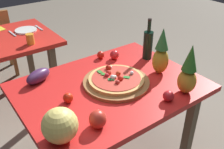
# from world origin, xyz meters

# --- Properties ---
(display_table) EXTENTS (1.23, 0.92, 0.73)m
(display_table) POSITION_xyz_m (0.00, 0.00, 0.64)
(display_table) COLOR brown
(display_table) RESTS_ON ground_plane
(background_table) EXTENTS (1.02, 0.82, 0.73)m
(background_table) POSITION_xyz_m (-0.40, 1.27, 0.62)
(background_table) COLOR brown
(background_table) RESTS_ON ground_plane
(pizza_board) EXTENTS (0.46, 0.46, 0.02)m
(pizza_board) POSITION_xyz_m (0.05, -0.01, 0.74)
(pizza_board) COLOR #945E33
(pizza_board) RESTS_ON display_table
(pizza) EXTENTS (0.38, 0.38, 0.06)m
(pizza) POSITION_xyz_m (0.05, -0.01, 0.77)
(pizza) COLOR #E7A75B
(pizza) RESTS_ON pizza_board
(wine_bottle) EXTENTS (0.08, 0.08, 0.33)m
(wine_bottle) POSITION_xyz_m (0.48, 0.15, 0.85)
(wine_bottle) COLOR black
(wine_bottle) RESTS_ON display_table
(pineapple_left) EXTENTS (0.12, 0.12, 0.34)m
(pineapple_left) POSITION_xyz_m (0.35, -0.36, 0.88)
(pineapple_left) COLOR #BF8929
(pineapple_left) RESTS_ON display_table
(pineapple_right) EXTENTS (0.12, 0.12, 0.35)m
(pineapple_right) POSITION_xyz_m (0.40, -0.07, 0.88)
(pineapple_right) COLOR #AD8E28
(pineapple_right) RESTS_ON display_table
(melon) EXTENTS (0.19, 0.19, 0.19)m
(melon) POSITION_xyz_m (-0.50, -0.27, 0.82)
(melon) COLOR #DCCB68
(melon) RESTS_ON display_table
(bell_pepper) EXTENTS (0.10, 0.10, 0.11)m
(bell_pepper) POSITION_xyz_m (-0.29, -0.30, 0.78)
(bell_pepper) COLOR red
(bell_pepper) RESTS_ON display_table
(eggplant) EXTENTS (0.22, 0.16, 0.09)m
(eggplant) POSITION_xyz_m (-0.38, 0.33, 0.77)
(eggplant) COLOR #452550
(eggplant) RESTS_ON display_table
(tomato_beside_pepper) EXTENTS (0.07, 0.07, 0.07)m
(tomato_beside_pepper) POSITION_xyz_m (0.26, 0.30, 0.76)
(tomato_beside_pepper) COLOR red
(tomato_beside_pepper) RESTS_ON display_table
(tomato_at_corner) EXTENTS (0.06, 0.06, 0.06)m
(tomato_at_corner) POSITION_xyz_m (-0.32, -0.01, 0.76)
(tomato_at_corner) COLOR red
(tomato_at_corner) RESTS_ON display_table
(tomato_by_bottle) EXTENTS (0.06, 0.06, 0.06)m
(tomato_by_bottle) POSITION_xyz_m (0.17, 0.37, 0.76)
(tomato_by_bottle) COLOR red
(tomato_by_bottle) RESTS_ON display_table
(tomato_near_board) EXTENTS (0.07, 0.07, 0.07)m
(tomato_near_board) POSITION_xyz_m (0.19, -0.36, 0.76)
(tomato_near_board) COLOR red
(tomato_near_board) RESTS_ON display_table
(drinking_glass_juice) EXTENTS (0.07, 0.07, 0.10)m
(drinking_glass_juice) POSITION_xyz_m (-0.19, 0.99, 0.77)
(drinking_glass_juice) COLOR orange
(drinking_glass_juice) RESTS_ON background_table
(dinner_plate) EXTENTS (0.22, 0.22, 0.02)m
(dinner_plate) POSITION_xyz_m (-0.11, 1.34, 0.73)
(dinner_plate) COLOR white
(dinner_plate) RESTS_ON background_table
(fork_utensil) EXTENTS (0.03, 0.18, 0.01)m
(fork_utensil) POSITION_xyz_m (-0.25, 1.34, 0.73)
(fork_utensil) COLOR silver
(fork_utensil) RESTS_ON background_table
(knife_utensil) EXTENTS (0.02, 0.18, 0.01)m
(knife_utensil) POSITION_xyz_m (0.03, 1.34, 0.73)
(knife_utensil) COLOR silver
(knife_utensil) RESTS_ON background_table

